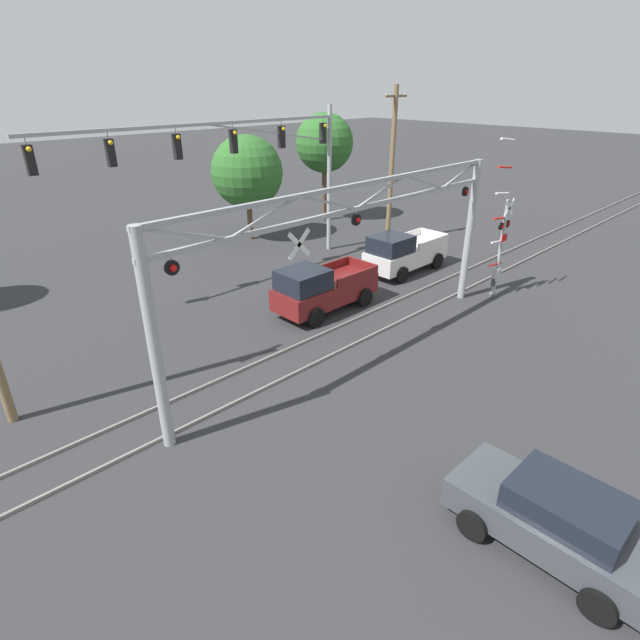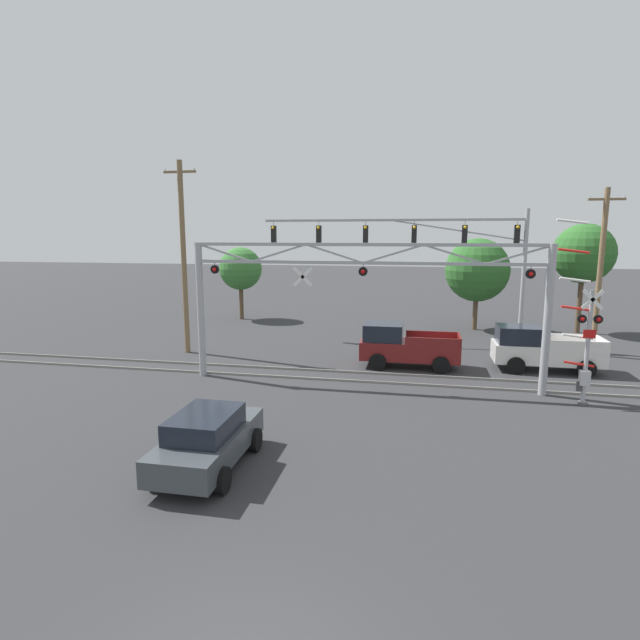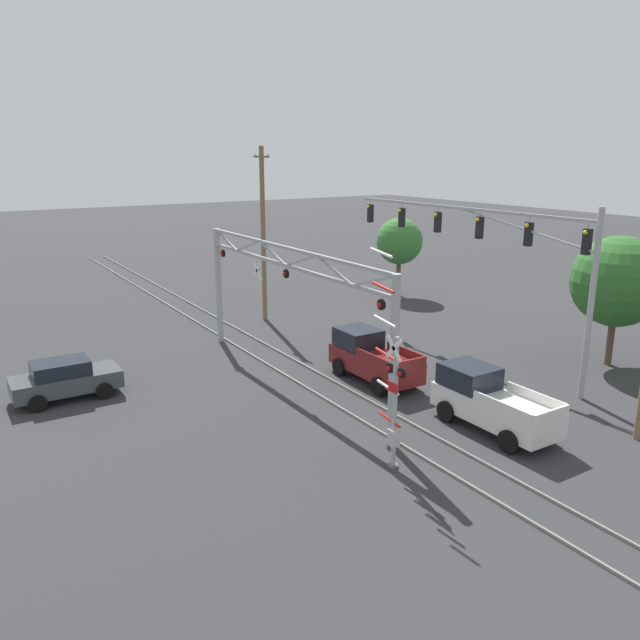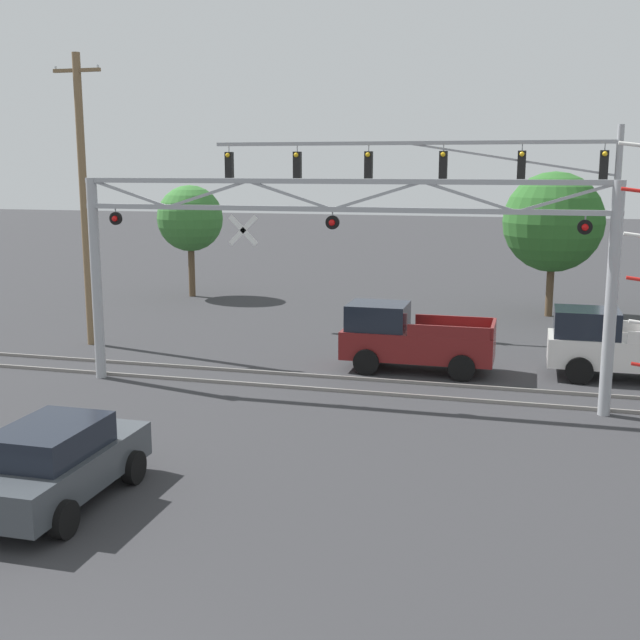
{
  "view_description": "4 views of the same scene",
  "coord_description": "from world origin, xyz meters",
  "px_view_note": "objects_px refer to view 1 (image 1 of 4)",
  "views": [
    {
      "loc": [
        -11.99,
        4.65,
        9.0
      ],
      "look_at": [
        -1.18,
        15.82,
        1.53
      ],
      "focal_mm": 28.0,
      "sensor_mm": 36.0,
      "label": 1
    },
    {
      "loc": [
        2.34,
        -5.58,
        6.43
      ],
      "look_at": [
        -2.19,
        17.09,
        2.49
      ],
      "focal_mm": 28.0,
      "sensor_mm": 36.0,
      "label": 2
    },
    {
      "loc": [
        22.93,
        2.61,
        9.9
      ],
      "look_at": [
        1.55,
        16.09,
        3.12
      ],
      "focal_mm": 35.0,
      "sensor_mm": 36.0,
      "label": 3
    },
    {
      "loc": [
        5.39,
        -6.17,
        6.45
      ],
      "look_at": [
        0.02,
        13.94,
        2.44
      ],
      "focal_mm": 45.0,
      "sensor_mm": 36.0,
      "label": 4
    }
  ],
  "objects_px": {
    "crossing_gantry": "(355,246)",
    "utility_pole_right": "(392,166)",
    "background_tree_beyond_span": "(324,143)",
    "background_tree_far_left_verge": "(247,172)",
    "crossing_signal_mast": "(500,247)",
    "sedan_waiting": "(557,519)",
    "pickup_truck_lead": "(321,289)",
    "pickup_truck_following": "(403,253)",
    "traffic_signal_span": "(258,154)"
  },
  "relations": [
    {
      "from": "sedan_waiting",
      "to": "utility_pole_right",
      "type": "relative_size",
      "value": 0.48
    },
    {
      "from": "traffic_signal_span",
      "to": "utility_pole_right",
      "type": "height_order",
      "value": "utility_pole_right"
    },
    {
      "from": "pickup_truck_lead",
      "to": "traffic_signal_span",
      "type": "bearing_deg",
      "value": 75.27
    },
    {
      "from": "crossing_signal_mast",
      "to": "utility_pole_right",
      "type": "height_order",
      "value": "utility_pole_right"
    },
    {
      "from": "background_tree_beyond_span",
      "to": "traffic_signal_span",
      "type": "bearing_deg",
      "value": -151.96
    },
    {
      "from": "sedan_waiting",
      "to": "background_tree_far_left_verge",
      "type": "height_order",
      "value": "background_tree_far_left_verge"
    },
    {
      "from": "crossing_signal_mast",
      "to": "sedan_waiting",
      "type": "height_order",
      "value": "crossing_signal_mast"
    },
    {
      "from": "pickup_truck_following",
      "to": "background_tree_far_left_verge",
      "type": "relative_size",
      "value": 0.79
    },
    {
      "from": "traffic_signal_span",
      "to": "crossing_gantry",
      "type": "bearing_deg",
      "value": -109.31
    },
    {
      "from": "crossing_gantry",
      "to": "crossing_signal_mast",
      "type": "bearing_deg",
      "value": -6.25
    },
    {
      "from": "pickup_truck_lead",
      "to": "background_tree_beyond_span",
      "type": "distance_m",
      "value": 16.22
    },
    {
      "from": "pickup_truck_lead",
      "to": "crossing_gantry",
      "type": "bearing_deg",
      "value": -116.91
    },
    {
      "from": "background_tree_beyond_span",
      "to": "background_tree_far_left_verge",
      "type": "distance_m",
      "value": 6.71
    },
    {
      "from": "pickup_truck_following",
      "to": "crossing_signal_mast",
      "type": "bearing_deg",
      "value": -85.38
    },
    {
      "from": "crossing_gantry",
      "to": "pickup_truck_following",
      "type": "bearing_deg",
      "value": 25.98
    },
    {
      "from": "crossing_gantry",
      "to": "pickup_truck_lead",
      "type": "bearing_deg",
      "value": 63.09
    },
    {
      "from": "crossing_gantry",
      "to": "utility_pole_right",
      "type": "xyz_separation_m",
      "value": [
        11.69,
        7.81,
        0.55
      ]
    },
    {
      "from": "crossing_gantry",
      "to": "background_tree_far_left_verge",
      "type": "distance_m",
      "value": 15.59
    },
    {
      "from": "pickup_truck_lead",
      "to": "background_tree_far_left_verge",
      "type": "distance_m",
      "value": 12.21
    },
    {
      "from": "crossing_gantry",
      "to": "background_tree_beyond_span",
      "type": "bearing_deg",
      "value": 48.54
    },
    {
      "from": "crossing_gantry",
      "to": "utility_pole_right",
      "type": "distance_m",
      "value": 14.07
    },
    {
      "from": "pickup_truck_lead",
      "to": "pickup_truck_following",
      "type": "relative_size",
      "value": 0.97
    },
    {
      "from": "pickup_truck_lead",
      "to": "utility_pole_right",
      "type": "height_order",
      "value": "utility_pole_right"
    },
    {
      "from": "crossing_gantry",
      "to": "traffic_signal_span",
      "type": "bearing_deg",
      "value": 70.69
    },
    {
      "from": "traffic_signal_span",
      "to": "background_tree_far_left_verge",
      "type": "relative_size",
      "value": 2.48
    },
    {
      "from": "utility_pole_right",
      "to": "sedan_waiting",
      "type": "bearing_deg",
      "value": -132.12
    },
    {
      "from": "background_tree_beyond_span",
      "to": "background_tree_far_left_verge",
      "type": "height_order",
      "value": "background_tree_beyond_span"
    },
    {
      "from": "crossing_signal_mast",
      "to": "sedan_waiting",
      "type": "relative_size",
      "value": 1.65
    },
    {
      "from": "pickup_truck_following",
      "to": "sedan_waiting",
      "type": "xyz_separation_m",
      "value": [
        -11.42,
        -12.7,
        -0.2
      ]
    },
    {
      "from": "traffic_signal_span",
      "to": "pickup_truck_lead",
      "type": "height_order",
      "value": "traffic_signal_span"
    },
    {
      "from": "utility_pole_right",
      "to": "background_tree_beyond_span",
      "type": "xyz_separation_m",
      "value": [
        1.09,
        6.65,
        0.66
      ]
    },
    {
      "from": "crossing_gantry",
      "to": "background_tree_far_left_verge",
      "type": "relative_size",
      "value": 2.42
    },
    {
      "from": "utility_pole_right",
      "to": "background_tree_beyond_span",
      "type": "relative_size",
      "value": 1.23
    },
    {
      "from": "crossing_signal_mast",
      "to": "background_tree_beyond_span",
      "type": "xyz_separation_m",
      "value": [
        4.23,
        15.4,
        2.85
      ]
    },
    {
      "from": "utility_pole_right",
      "to": "crossing_signal_mast",
      "type": "bearing_deg",
      "value": -109.74
    },
    {
      "from": "crossing_gantry",
      "to": "crossing_signal_mast",
      "type": "height_order",
      "value": "crossing_signal_mast"
    },
    {
      "from": "pickup_truck_following",
      "to": "background_tree_beyond_span",
      "type": "height_order",
      "value": "background_tree_beyond_span"
    },
    {
      "from": "crossing_gantry",
      "to": "pickup_truck_following",
      "type": "distance_m",
      "value": 9.55
    },
    {
      "from": "background_tree_beyond_span",
      "to": "background_tree_far_left_verge",
      "type": "relative_size",
      "value": 1.15
    },
    {
      "from": "crossing_gantry",
      "to": "crossing_signal_mast",
      "type": "distance_m",
      "value": 8.76
    },
    {
      "from": "pickup_truck_following",
      "to": "background_tree_far_left_verge",
      "type": "height_order",
      "value": "background_tree_far_left_verge"
    },
    {
      "from": "pickup_truck_lead",
      "to": "background_tree_beyond_span",
      "type": "bearing_deg",
      "value": 45.06
    },
    {
      "from": "pickup_truck_following",
      "to": "utility_pole_right",
      "type": "height_order",
      "value": "utility_pole_right"
    },
    {
      "from": "traffic_signal_span",
      "to": "utility_pole_right",
      "type": "xyz_separation_m",
      "value": [
        8.39,
        -1.6,
        -1.25
      ]
    },
    {
      "from": "traffic_signal_span",
      "to": "background_tree_far_left_verge",
      "type": "height_order",
      "value": "traffic_signal_span"
    },
    {
      "from": "pickup_truck_lead",
      "to": "utility_pole_right",
      "type": "xyz_separation_m",
      "value": [
        9.98,
        4.44,
        3.53
      ]
    },
    {
      "from": "crossing_gantry",
      "to": "utility_pole_right",
      "type": "relative_size",
      "value": 1.7
    },
    {
      "from": "traffic_signal_span",
      "to": "pickup_truck_following",
      "type": "bearing_deg",
      "value": -48.27
    },
    {
      "from": "crossing_signal_mast",
      "to": "traffic_signal_span",
      "type": "bearing_deg",
      "value": 116.9
    },
    {
      "from": "crossing_signal_mast",
      "to": "pickup_truck_lead",
      "type": "height_order",
      "value": "crossing_signal_mast"
    }
  ]
}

